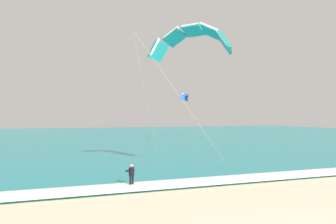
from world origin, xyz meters
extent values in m
cube|color=teal|center=(0.00, 72.07, 0.10)|extent=(200.00, 120.00, 0.20)
cube|color=white|center=(0.00, 13.07, 0.22)|extent=(200.00, 2.89, 0.04)
ellipsoid|color=#E04C38|center=(-4.69, 13.77, 0.03)|extent=(0.93, 1.46, 0.05)
cube|color=black|center=(-4.69, 14.00, 0.07)|extent=(0.17, 0.12, 0.04)
cube|color=black|center=(-4.69, 13.53, 0.07)|extent=(0.17, 0.12, 0.04)
cylinder|color=black|center=(-4.79, 13.73, 0.42)|extent=(0.14, 0.14, 0.84)
cylinder|color=black|center=(-4.60, 13.80, 0.42)|extent=(0.14, 0.14, 0.84)
cube|color=black|center=(-4.69, 13.77, 1.14)|extent=(0.39, 0.31, 0.60)
sphere|color=tan|center=(-4.69, 13.77, 1.58)|extent=(0.22, 0.22, 0.22)
cylinder|color=black|center=(-4.92, 13.85, 1.19)|extent=(0.27, 0.50, 0.22)
cylinder|color=black|center=(-4.59, 13.98, 1.19)|extent=(0.27, 0.50, 0.22)
cylinder|color=black|center=(-4.84, 14.12, 1.19)|extent=(0.52, 0.24, 0.04)
cube|color=#3F3F42|center=(-4.74, 13.88, 0.92)|extent=(0.14, 0.12, 0.10)
cube|color=teal|center=(4.05, 15.73, 11.44)|extent=(1.66, 2.20, 2.03)
cube|color=white|center=(3.56, 15.37, 11.79)|extent=(0.86, 1.10, 1.61)
cube|color=teal|center=(3.60, 17.28, 12.66)|extent=(2.09, 2.44, 1.62)
cube|color=white|center=(3.11, 16.93, 13.01)|extent=(1.18, 1.48, 1.05)
cube|color=teal|center=(2.61, 19.00, 13.11)|extent=(2.32, 2.41, 0.85)
cube|color=white|center=(2.12, 18.65, 13.45)|extent=(1.28, 1.63, 0.26)
cube|color=teal|center=(1.30, 20.49, 12.66)|extent=(2.31, 2.09, 1.62)
cube|color=white|center=(0.81, 20.13, 13.01)|extent=(1.15, 1.48, 1.05)
cube|color=teal|center=(-0.03, 21.41, 11.44)|extent=(2.10, 1.49, 2.03)
cube|color=white|center=(-0.52, 21.06, 11.79)|extent=(0.85, 1.04, 1.61)
cylinder|color=#B2B2B7|center=(-0.25, 14.92, 6.32)|extent=(8.62, 1.63, 10.25)
cylinder|color=#B2B2B7|center=(-2.29, 17.76, 6.32)|extent=(4.55, 7.32, 10.25)
cube|color=blue|center=(16.03, 52.98, 8.73)|extent=(1.10, 0.81, 1.05)
cube|color=white|center=(15.77, 53.17, 8.90)|extent=(0.45, 0.55, 0.84)
cube|color=blue|center=(16.71, 53.47, 9.38)|extent=(1.21, 1.11, 0.83)
cube|color=white|center=(16.45, 53.66, 9.55)|extent=(0.60, 0.77, 0.55)
cube|color=blue|center=(17.40, 54.24, 9.62)|extent=(1.22, 1.26, 0.42)
cube|color=white|center=(17.14, 54.43, 9.79)|extent=(0.68, 0.85, 0.13)
cube|color=blue|center=(17.93, 55.13, 9.38)|extent=(1.11, 1.27, 0.83)
cube|color=white|center=(17.67, 55.32, 9.55)|extent=(0.62, 0.77, 0.55)
cube|color=blue|center=(18.19, 55.93, 8.73)|extent=(0.89, 1.15, 1.05)
cube|color=white|center=(17.93, 56.12, 8.90)|extent=(0.46, 0.57, 0.84)
camera|label=1|loc=(-10.85, -9.79, 5.12)|focal=36.34mm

